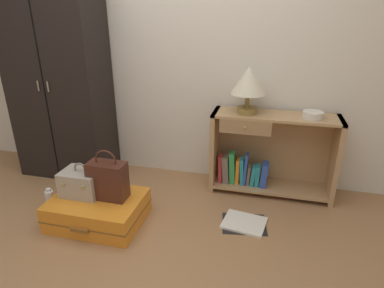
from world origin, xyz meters
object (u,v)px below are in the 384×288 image
at_px(bookshelf, 266,155).
at_px(open_book_on_floor, 244,223).
at_px(wardrobe, 59,81).
at_px(train_case, 82,182).
at_px(bottle, 50,200).
at_px(suitcase_large, 98,210).
at_px(bowl, 313,115).
at_px(handbag, 108,180).
at_px(table_lamp, 249,82).

xyz_separation_m(bookshelf, open_book_on_floor, (-0.12, -0.58, -0.35)).
height_order(wardrobe, train_case, wardrobe).
xyz_separation_m(bottle, open_book_on_floor, (1.60, 0.19, -0.08)).
bearing_deg(wardrobe, suitcase_large, -46.12).
bearing_deg(train_case, bottle, 177.03).
distance_m(suitcase_large, open_book_on_floor, 1.15).
xyz_separation_m(suitcase_large, train_case, (-0.14, 0.04, 0.21)).
bearing_deg(open_book_on_floor, bowl, 49.76).
bearing_deg(wardrobe, handbag, -41.32).
xyz_separation_m(table_lamp, train_case, (-1.18, -0.76, -0.69)).
distance_m(wardrobe, open_book_on_floor, 2.13).
relative_size(train_case, bottle, 1.53).
distance_m(table_lamp, open_book_on_floor, 1.15).
bearing_deg(wardrobe, table_lamp, 1.42).
relative_size(bookshelf, table_lamp, 2.71).
bearing_deg(bottle, bowl, 19.47).
xyz_separation_m(wardrobe, train_case, (0.59, -0.72, -0.62)).
distance_m(bookshelf, bowl, 0.54).
height_order(wardrobe, open_book_on_floor, wardrobe).
bearing_deg(handbag, open_book_on_floor, 11.28).
distance_m(table_lamp, train_case, 1.57).
relative_size(bottle, open_book_on_floor, 0.52).
relative_size(suitcase_large, handbag, 1.76).
bearing_deg(bookshelf, handbag, -145.50).
distance_m(suitcase_large, bottle, 0.48).
height_order(table_lamp, suitcase_large, table_lamp).
distance_m(bottle, open_book_on_floor, 1.61).
bearing_deg(suitcase_large, table_lamp, 37.41).
relative_size(wardrobe, handbag, 4.70).
bearing_deg(handbag, bowl, 26.64).
height_order(bookshelf, handbag, bookshelf).
bearing_deg(bookshelf, bottle, -155.85).
relative_size(bowl, bottle, 0.83).
bearing_deg(bowl, bottle, -160.53).
xyz_separation_m(wardrobe, bowl, (2.31, 0.03, -0.17)).
xyz_separation_m(suitcase_large, open_book_on_floor, (1.12, 0.24, -0.10)).
xyz_separation_m(wardrobe, bookshelf, (1.97, 0.07, -0.58)).
bearing_deg(bottle, open_book_on_floor, 6.63).
bearing_deg(open_book_on_floor, table_lamp, 98.02).
height_order(train_case, handbag, handbag).
distance_m(bowl, handbag, 1.72).
bearing_deg(bookshelf, train_case, -150.21).
distance_m(suitcase_large, train_case, 0.25).
bearing_deg(train_case, bookshelf, 29.79).
relative_size(bowl, open_book_on_floor, 0.43).
distance_m(bookshelf, bottle, 1.90).
distance_m(bowl, bottle, 2.29).
relative_size(bookshelf, open_book_on_floor, 2.84).
xyz_separation_m(wardrobe, table_lamp, (1.77, 0.04, 0.07)).
relative_size(train_case, handbag, 0.76).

